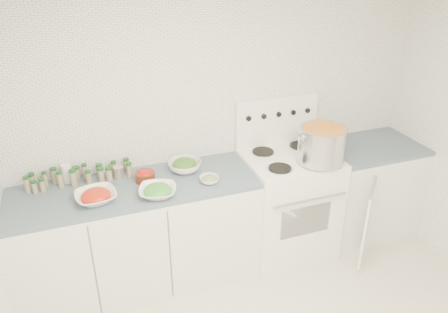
# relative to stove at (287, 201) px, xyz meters

# --- Properties ---
(room_walls) EXTENTS (3.54, 3.04, 2.52)m
(room_walls) POSITION_rel_stove_xyz_m (-0.48, -1.19, 1.06)
(room_walls) COLOR white
(room_walls) RESTS_ON ground
(counter_left) EXTENTS (1.85, 0.62, 0.90)m
(counter_left) POSITION_rel_stove_xyz_m (-1.30, 0.00, -0.05)
(counter_left) COLOR white
(counter_left) RESTS_ON ground
(stove) EXTENTS (0.76, 0.70, 1.36)m
(stove) POSITION_rel_stove_xyz_m (0.00, 0.00, 0.00)
(stove) COLOR white
(stove) RESTS_ON ground
(counter_right) EXTENTS (0.89, 0.92, 0.90)m
(counter_right) POSITION_rel_stove_xyz_m (0.82, -0.00, -0.05)
(counter_right) COLOR white
(counter_right) RESTS_ON ground
(stock_pot) EXTENTS (0.40, 0.38, 0.29)m
(stock_pot) POSITION_rel_stove_xyz_m (0.18, -0.18, 0.61)
(stock_pot) COLOR silver
(stock_pot) RESTS_ON stove
(bowl_tomato) EXTENTS (0.32, 0.32, 0.09)m
(bowl_tomato) POSITION_rel_stove_xyz_m (-1.59, -0.11, 0.44)
(bowl_tomato) COLOR white
(bowl_tomato) RESTS_ON counter_left
(bowl_snowpea) EXTENTS (0.33, 0.33, 0.09)m
(bowl_snowpea) POSITION_rel_stove_xyz_m (-1.17, -0.18, 0.44)
(bowl_snowpea) COLOR white
(bowl_snowpea) RESTS_ON counter_left
(bowl_broccoli) EXTENTS (0.27, 0.27, 0.11)m
(bowl_broccoli) POSITION_rel_stove_xyz_m (-0.88, 0.12, 0.45)
(bowl_broccoli) COLOR white
(bowl_broccoli) RESTS_ON counter_left
(bowl_zucchini) EXTENTS (0.20, 0.20, 0.06)m
(bowl_zucchini) POSITION_rel_stove_xyz_m (-0.76, -0.13, 0.43)
(bowl_zucchini) COLOR white
(bowl_zucchini) RESTS_ON counter_left
(bowl_pepper) EXTENTS (0.15, 0.15, 0.09)m
(bowl_pepper) POSITION_rel_stove_xyz_m (-1.21, 0.06, 0.45)
(bowl_pepper) COLOR #561E0E
(bowl_pepper) RESTS_ON counter_left
(salt_canister) EXTENTS (0.07, 0.07, 0.14)m
(salt_canister) POSITION_rel_stove_xyz_m (-1.77, 0.25, 0.48)
(salt_canister) COLOR white
(salt_canister) RESTS_ON counter_left
(tin_can) EXTENTS (0.08, 0.08, 0.10)m
(tin_can) POSITION_rel_stove_xyz_m (-1.39, 0.17, 0.45)
(tin_can) COLOR #ACA291
(tin_can) RESTS_ON counter_left
(spice_cluster) EXTENTS (0.78, 0.16, 0.14)m
(spice_cluster) POSITION_rel_stove_xyz_m (-1.69, 0.21, 0.46)
(spice_cluster) COLOR gray
(spice_cluster) RESTS_ON counter_left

